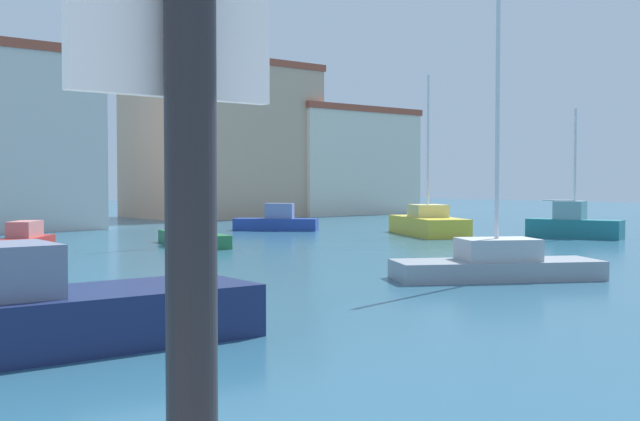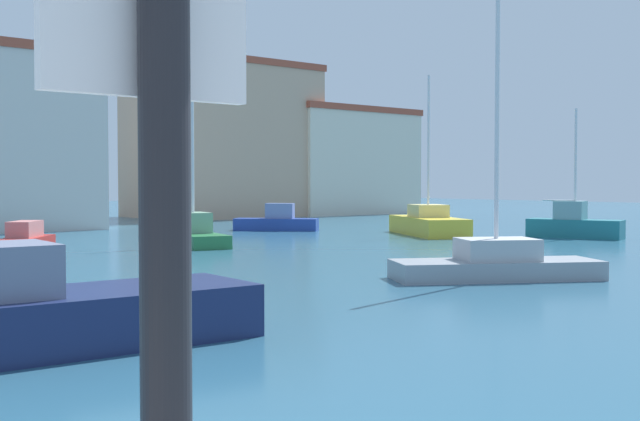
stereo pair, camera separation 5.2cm
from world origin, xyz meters
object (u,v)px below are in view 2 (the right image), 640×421
at_px(sailboat_grey_distant_north, 496,262).
at_px(sailboat_teal_near_pier, 574,224).
at_px(sailboat_green_center_channel, 193,233).
at_px(sailboat_yellow_inner_mooring, 428,223).
at_px(motorboat_navy_mid_harbor, 44,314).
at_px(motorboat_red_far_right, 21,245).
at_px(motorboat_blue_far_left, 277,222).

relative_size(sailboat_grey_distant_north, sailboat_teal_near_pier, 1.41).
relative_size(sailboat_green_center_channel, sailboat_yellow_inner_mooring, 0.86).
bearing_deg(sailboat_yellow_inner_mooring, sailboat_grey_distant_north, -131.63).
xyz_separation_m(motorboat_navy_mid_harbor, sailboat_yellow_inner_mooring, (25.11, 14.84, -0.00)).
distance_m(motorboat_navy_mid_harbor, motorboat_red_far_right, 16.26).
relative_size(sailboat_teal_near_pier, motorboat_blue_far_left, 1.43).
distance_m(motorboat_navy_mid_harbor, sailboat_green_center_channel, 20.86).
distance_m(sailboat_grey_distant_north, sailboat_yellow_inner_mooring, 18.23).
xyz_separation_m(motorboat_blue_far_left, sailboat_yellow_inner_mooring, (3.68, -7.82, 0.09)).
distance_m(sailboat_teal_near_pier, sailboat_yellow_inner_mooring, 7.01).
bearing_deg(motorboat_blue_far_left, motorboat_navy_mid_harbor, -133.40).
xyz_separation_m(sailboat_green_center_channel, sailboat_yellow_inner_mooring, (12.54, -1.81, 0.07)).
height_order(sailboat_grey_distant_north, motorboat_red_far_right, sailboat_grey_distant_north).
bearing_deg(sailboat_green_center_channel, sailboat_teal_near_pier, -25.46).
xyz_separation_m(sailboat_green_center_channel, sailboat_teal_near_pier, (16.26, -7.74, 0.16)).
relative_size(sailboat_grey_distant_north, motorboat_blue_far_left, 2.02).
bearing_deg(motorboat_blue_far_left, sailboat_grey_distant_north, -111.47).
relative_size(motorboat_blue_far_left, sailboat_yellow_inner_mooring, 0.53).
height_order(motorboat_blue_far_left, sailboat_yellow_inner_mooring, sailboat_yellow_inner_mooring).
bearing_deg(motorboat_red_far_right, sailboat_teal_near_pier, -15.41).
xyz_separation_m(sailboat_grey_distant_north, motorboat_blue_far_left, (8.43, 21.44, 0.02)).
height_order(motorboat_navy_mid_harbor, sailboat_yellow_inner_mooring, sailboat_yellow_inner_mooring).
height_order(motorboat_navy_mid_harbor, motorboat_red_far_right, motorboat_navy_mid_harbor).
relative_size(sailboat_green_center_channel, sailboat_teal_near_pier, 1.12).
bearing_deg(sailboat_green_center_channel, motorboat_navy_mid_harbor, -127.06).
xyz_separation_m(motorboat_blue_far_left, motorboat_red_far_right, (-16.45, -7.18, -0.01)).
bearing_deg(motorboat_blue_far_left, sailboat_teal_near_pier, -61.69).
height_order(sailboat_grey_distant_north, sailboat_teal_near_pier, sailboat_grey_distant_north).
distance_m(motorboat_navy_mid_harbor, motorboat_blue_far_left, 31.19).
distance_m(sailboat_green_center_channel, motorboat_blue_far_left, 10.70).
height_order(sailboat_grey_distant_north, sailboat_green_center_channel, sailboat_grey_distant_north).
bearing_deg(sailboat_teal_near_pier, sailboat_yellow_inner_mooring, 122.12).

